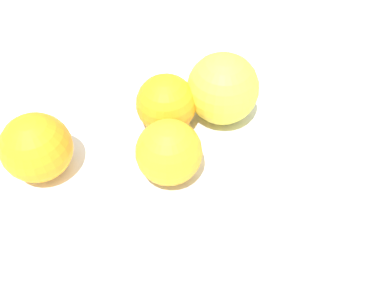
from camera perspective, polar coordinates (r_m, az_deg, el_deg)
The scene contains 6 objects.
ground_plane at distance 53.44cm, azimuth 0.00°, elevation -2.53°, with size 110.00×110.00×2.00cm, color white.
fruit_bowl at distance 51.06cm, azimuth 0.00°, elevation -0.40°, with size 19.44×19.44×4.36cm.
orange_in_bowl_0 at distance 48.81cm, azimuth 4.37°, elevation 7.56°, with size 8.51×8.51×8.51cm, color yellow.
orange_in_bowl_1 at distance 48.00cm, azimuth -3.58°, elevation 5.53°, with size 7.02×7.02×7.02cm, color orange.
orange_in_bowl_2 at distance 43.03cm, azimuth -3.19°, elevation -1.16°, with size 7.04×7.04×7.04cm, color #F9A823.
orange_loose_0 at distance 51.55cm, azimuth -20.61°, elevation -0.47°, with size 8.31×8.31×8.31cm, color orange.
Camera 1 is at (22.63, 24.03, 41.02)cm, focal length 38.72 mm.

